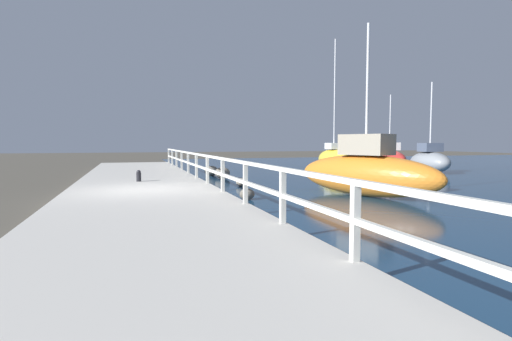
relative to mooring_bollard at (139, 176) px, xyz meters
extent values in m
plane|color=#4C473D|center=(0.09, -2.87, -0.51)|extent=(120.00, 120.00, 0.00)
cube|color=beige|center=(0.09, -2.87, -0.37)|extent=(4.76, 36.00, 0.30)
cube|color=silver|center=(2.37, -11.59, 0.31)|extent=(0.10, 0.10, 1.05)
cube|color=silver|center=(2.37, -9.10, 0.31)|extent=(0.10, 0.10, 1.05)
cube|color=silver|center=(2.37, -6.61, 0.31)|extent=(0.10, 0.10, 1.05)
cube|color=silver|center=(2.37, -4.12, 0.31)|extent=(0.10, 0.10, 1.05)
cube|color=silver|center=(2.37, -1.62, 0.31)|extent=(0.10, 0.10, 1.05)
cube|color=silver|center=(2.37, 0.87, 0.31)|extent=(0.10, 0.10, 1.05)
cube|color=silver|center=(2.37, 3.36, 0.31)|extent=(0.10, 0.10, 1.05)
cube|color=silver|center=(2.37, 5.85, 0.31)|extent=(0.10, 0.10, 1.05)
cube|color=silver|center=(2.37, 8.35, 0.31)|extent=(0.10, 0.10, 1.05)
cube|color=silver|center=(2.37, 10.84, 0.31)|extent=(0.10, 0.10, 1.05)
cube|color=silver|center=(2.37, 13.33, 0.31)|extent=(0.10, 0.10, 1.05)
cube|color=silver|center=(2.37, -2.87, 0.79)|extent=(0.09, 32.50, 0.08)
cube|color=silver|center=(2.37, -2.87, 0.31)|extent=(0.09, 32.50, 0.08)
ellipsoid|color=slate|center=(4.07, 3.39, -0.23)|extent=(0.75, 0.68, 0.56)
ellipsoid|color=slate|center=(4.03, -0.27, -0.35)|extent=(0.45, 0.40, 0.33)
ellipsoid|color=#666056|center=(3.16, -4.04, -0.33)|extent=(0.48, 0.43, 0.36)
ellipsoid|color=#666056|center=(3.83, 5.00, -0.24)|extent=(0.73, 0.65, 0.54)
cylinder|color=black|center=(0.00, 0.00, -0.06)|extent=(0.18, 0.18, 0.33)
sphere|color=black|center=(0.00, 0.00, 0.14)|extent=(0.16, 0.16, 0.16)
ellipsoid|color=gray|center=(16.40, 3.15, 0.12)|extent=(1.97, 3.43, 1.24)
cube|color=#4C566B|center=(16.40, 3.15, 0.99)|extent=(1.21, 1.12, 0.50)
cylinder|color=silver|center=(16.40, 3.15, 2.75)|extent=(0.09, 0.09, 4.02)
ellipsoid|color=gold|center=(12.13, 6.81, 0.17)|extent=(1.37, 3.91, 1.35)
cube|color=silver|center=(12.13, 6.81, 1.04)|extent=(0.89, 1.01, 0.40)
cylinder|color=silver|center=(12.13, 6.81, 4.29)|extent=(0.09, 0.09, 6.89)
ellipsoid|color=orange|center=(7.19, -4.41, 0.18)|extent=(3.31, 5.49, 1.37)
cube|color=#9E937F|center=(7.19, -4.41, 1.21)|extent=(1.49, 1.88, 0.69)
cylinder|color=silver|center=(7.19, -4.41, 3.01)|extent=(0.09, 0.09, 4.29)
ellipsoid|color=red|center=(17.99, 9.14, 0.10)|extent=(3.21, 6.06, 1.22)
cube|color=silver|center=(17.99, 9.14, 0.99)|extent=(1.56, 2.20, 0.55)
cylinder|color=silver|center=(17.99, 9.14, 2.73)|extent=(0.09, 0.09, 4.05)
camera|label=1|loc=(-0.33, -15.95, 1.29)|focal=28.00mm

